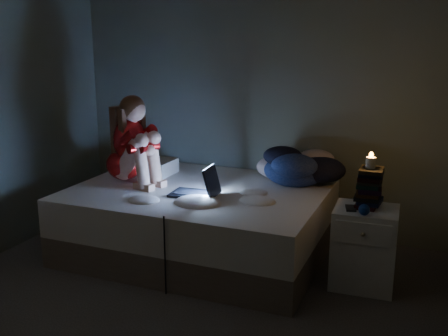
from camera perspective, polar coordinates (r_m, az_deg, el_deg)
The scene contains 12 objects.
floor at distance 3.68m, azimuth -6.93°, elevation -15.86°, with size 3.60×3.80×0.02m, color #332D2B.
wall_back at distance 4.97m, azimuth 3.50°, elevation 8.03°, with size 3.60×0.02×2.60m, color slate.
bed at distance 4.54m, azimuth -2.67°, elevation -5.70°, with size 2.08×1.56×0.57m, color silver, non-canonical shape.
pillow at distance 4.98m, azimuth -8.12°, elevation 0.19°, with size 0.46×0.33×0.13m, color silver.
woman at distance 4.63m, azimuth -10.83°, elevation 3.14°, with size 0.48×0.32×0.78m, color maroon, non-canonical shape.
laptop at distance 4.22m, azimuth -3.34°, elevation -1.29°, with size 0.37×0.26×0.26m, color black, non-canonical shape.
clothes_pile at distance 4.59m, azimuth 7.70°, elevation 0.38°, with size 0.57×0.46×0.34m, color #0B1942, non-canonical shape.
nightstand at distance 4.07m, azimuth 14.96°, elevation -8.31°, with size 0.45×0.40×0.60m, color silver.
book_stack at distance 3.97m, azimuth 15.47°, elevation -2.10°, with size 0.19×0.25×0.29m, color black, non-canonical shape.
candle at distance 3.92m, azimuth 15.65°, elevation 0.51°, with size 0.07×0.07×0.08m, color beige.
phone at distance 3.94m, azimuth 13.57°, elevation -4.23°, with size 0.07×0.14×0.01m, color black.
blue_orb at distance 3.81m, azimuth 14.86°, elevation -4.39°, with size 0.08×0.08×0.08m, color navy.
Camera 1 is at (1.60, -2.76, 1.82)m, focal length 42.09 mm.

